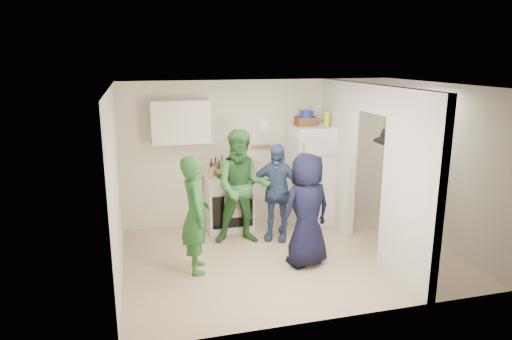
# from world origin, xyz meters

# --- Properties ---
(floor) EXTENTS (4.80, 4.80, 0.00)m
(floor) POSITION_xyz_m (0.00, 0.00, 0.00)
(floor) COLOR tan
(floor) RESTS_ON ground
(wall_back) EXTENTS (4.80, 0.00, 4.80)m
(wall_back) POSITION_xyz_m (0.00, 1.70, 1.25)
(wall_back) COLOR silver
(wall_back) RESTS_ON floor
(wall_front) EXTENTS (4.80, 0.00, 4.80)m
(wall_front) POSITION_xyz_m (0.00, -1.70, 1.25)
(wall_front) COLOR silver
(wall_front) RESTS_ON floor
(wall_left) EXTENTS (0.00, 3.40, 3.40)m
(wall_left) POSITION_xyz_m (-2.40, 0.00, 1.25)
(wall_left) COLOR silver
(wall_left) RESTS_ON floor
(wall_right) EXTENTS (0.00, 3.40, 3.40)m
(wall_right) POSITION_xyz_m (2.40, 0.00, 1.25)
(wall_right) COLOR silver
(wall_right) RESTS_ON floor
(ceiling) EXTENTS (4.80, 4.80, 0.00)m
(ceiling) POSITION_xyz_m (0.00, 0.00, 2.50)
(ceiling) COLOR white
(ceiling) RESTS_ON wall_back
(partition_pier_back) EXTENTS (0.12, 1.20, 2.50)m
(partition_pier_back) POSITION_xyz_m (1.20, 1.10, 1.25)
(partition_pier_back) COLOR silver
(partition_pier_back) RESTS_ON floor
(partition_pier_front) EXTENTS (0.12, 1.20, 2.50)m
(partition_pier_front) POSITION_xyz_m (1.20, -1.10, 1.25)
(partition_pier_front) COLOR silver
(partition_pier_front) RESTS_ON floor
(partition_header) EXTENTS (0.12, 1.00, 0.40)m
(partition_header) POSITION_xyz_m (1.20, 0.00, 2.30)
(partition_header) COLOR silver
(partition_header) RESTS_ON partition_pier_back
(stove) EXTENTS (0.78, 0.65, 0.93)m
(stove) POSITION_xyz_m (-0.65, 1.37, 0.47)
(stove) COLOR white
(stove) RESTS_ON floor
(upper_cabinet) EXTENTS (0.95, 0.34, 0.70)m
(upper_cabinet) POSITION_xyz_m (-1.40, 1.52, 1.85)
(upper_cabinet) COLOR silver
(upper_cabinet) RESTS_ON wall_back
(fridge) EXTENTS (0.71, 0.69, 1.72)m
(fridge) POSITION_xyz_m (0.82, 1.34, 0.86)
(fridge) COLOR white
(fridge) RESTS_ON floor
(wicker_basket) EXTENTS (0.35, 0.25, 0.15)m
(wicker_basket) POSITION_xyz_m (0.72, 1.39, 1.80)
(wicker_basket) COLOR brown
(wicker_basket) RESTS_ON fridge
(blue_bowl) EXTENTS (0.24, 0.24, 0.11)m
(blue_bowl) POSITION_xyz_m (0.72, 1.39, 1.93)
(blue_bowl) COLOR navy
(blue_bowl) RESTS_ON wicker_basket
(yellow_cup_stack_top) EXTENTS (0.09, 0.09, 0.25)m
(yellow_cup_stack_top) POSITION_xyz_m (1.04, 1.24, 1.85)
(yellow_cup_stack_top) COLOR yellow
(yellow_cup_stack_top) RESTS_ON fridge
(wall_clock) EXTENTS (0.22, 0.02, 0.22)m
(wall_clock) POSITION_xyz_m (0.05, 1.68, 1.70)
(wall_clock) COLOR white
(wall_clock) RESTS_ON wall_back
(spice_shelf) EXTENTS (0.35, 0.08, 0.03)m
(spice_shelf) POSITION_xyz_m (0.00, 1.65, 1.35)
(spice_shelf) COLOR olive
(spice_shelf) RESTS_ON wall_back
(nook_window) EXTENTS (0.03, 0.70, 0.80)m
(nook_window) POSITION_xyz_m (2.38, 0.20, 1.65)
(nook_window) COLOR black
(nook_window) RESTS_ON wall_right
(nook_window_frame) EXTENTS (0.04, 0.76, 0.86)m
(nook_window_frame) POSITION_xyz_m (2.36, 0.20, 1.65)
(nook_window_frame) COLOR white
(nook_window_frame) RESTS_ON wall_right
(nook_valance) EXTENTS (0.04, 0.82, 0.18)m
(nook_valance) POSITION_xyz_m (2.34, 0.20, 2.00)
(nook_valance) COLOR white
(nook_valance) RESTS_ON wall_right
(yellow_cup_stack_stove) EXTENTS (0.09, 0.09, 0.25)m
(yellow_cup_stack_stove) POSITION_xyz_m (-0.77, 1.15, 1.06)
(yellow_cup_stack_stove) COLOR yellow
(yellow_cup_stack_stove) RESTS_ON stove
(red_cup) EXTENTS (0.09, 0.09, 0.12)m
(red_cup) POSITION_xyz_m (-0.43, 1.17, 0.99)
(red_cup) COLOR #C0360C
(red_cup) RESTS_ON stove
(person_green_left) EXTENTS (0.41, 0.61, 1.63)m
(person_green_left) POSITION_xyz_m (-1.40, -0.10, 0.81)
(person_green_left) COLOR #2C6B2B
(person_green_left) RESTS_ON floor
(person_green_center) EXTENTS (0.99, 0.83, 1.81)m
(person_green_center) POSITION_xyz_m (-0.56, 0.71, 0.90)
(person_green_center) COLOR #377433
(person_green_center) RESTS_ON floor
(person_denim) EXTENTS (0.99, 0.79, 1.58)m
(person_denim) POSITION_xyz_m (-0.02, 0.70, 0.79)
(person_denim) COLOR #3B5A81
(person_denim) RESTS_ON floor
(person_navy) EXTENTS (0.90, 0.72, 1.62)m
(person_navy) POSITION_xyz_m (0.12, -0.29, 0.81)
(person_navy) COLOR black
(person_navy) RESTS_ON floor
(person_nook) EXTENTS (1.10, 1.39, 1.88)m
(person_nook) POSITION_xyz_m (1.70, 0.10, 0.94)
(person_nook) COLOR black
(person_nook) RESTS_ON floor
(bottle_a) EXTENTS (0.07, 0.07, 0.28)m
(bottle_a) POSITION_xyz_m (-0.92, 1.49, 1.07)
(bottle_a) COLOR brown
(bottle_a) RESTS_ON stove
(bottle_b) EXTENTS (0.08, 0.08, 0.30)m
(bottle_b) POSITION_xyz_m (-0.82, 1.27, 1.08)
(bottle_b) COLOR #184824
(bottle_b) RESTS_ON stove
(bottle_c) EXTENTS (0.06, 0.06, 0.32)m
(bottle_c) POSITION_xyz_m (-0.73, 1.52, 1.09)
(bottle_c) COLOR #98A0A5
(bottle_c) RESTS_ON stove
(bottle_d) EXTENTS (0.07, 0.07, 0.27)m
(bottle_d) POSITION_xyz_m (-0.64, 1.30, 1.06)
(bottle_d) COLOR #57380F
(bottle_d) RESTS_ON stove
(bottle_e) EXTENTS (0.08, 0.08, 0.24)m
(bottle_e) POSITION_xyz_m (-0.53, 1.54, 1.05)
(bottle_e) COLOR #A9ADBB
(bottle_e) RESTS_ON stove
(bottle_f) EXTENTS (0.08, 0.08, 0.28)m
(bottle_f) POSITION_xyz_m (-0.47, 1.39, 1.07)
(bottle_f) COLOR black
(bottle_f) RESTS_ON stove
(bottle_g) EXTENTS (0.07, 0.07, 0.26)m
(bottle_g) POSITION_xyz_m (-0.37, 1.51, 1.06)
(bottle_g) COLOR olive
(bottle_g) RESTS_ON stove
(bottle_h) EXTENTS (0.08, 0.08, 0.27)m
(bottle_h) POSITION_xyz_m (-0.96, 1.24, 1.06)
(bottle_h) COLOR #A8ACB4
(bottle_h) RESTS_ON stove
(bottle_i) EXTENTS (0.06, 0.06, 0.32)m
(bottle_i) POSITION_xyz_m (-0.60, 1.48, 1.09)
(bottle_i) COLOR #54320E
(bottle_i) RESTS_ON stove
(bottle_j) EXTENTS (0.06, 0.06, 0.32)m
(bottle_j) POSITION_xyz_m (-0.34, 1.27, 1.09)
(bottle_j) COLOR #1F5B2C
(bottle_j) RESTS_ON stove
(bottle_k) EXTENTS (0.07, 0.07, 0.32)m
(bottle_k) POSITION_xyz_m (-0.85, 1.43, 1.09)
(bottle_k) COLOR #8F5C21
(bottle_k) RESTS_ON stove
(bottle_l) EXTENTS (0.06, 0.06, 0.25)m
(bottle_l) POSITION_xyz_m (-0.49, 1.22, 1.05)
(bottle_l) COLOR #8E939C
(bottle_l) RESTS_ON stove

